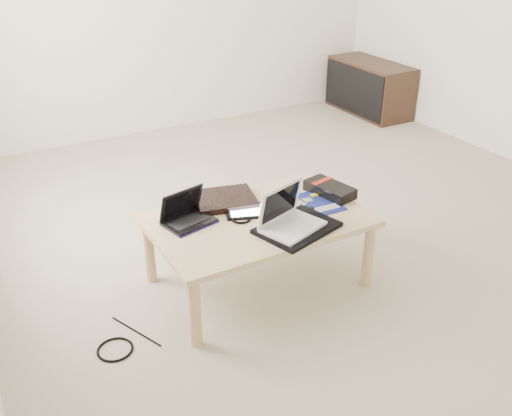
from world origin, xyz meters
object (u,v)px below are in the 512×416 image
coffee_table (258,226)px  gpu_box (330,189)px  media_cabinet (369,88)px  netbook (187,216)px  white_laptop (289,218)px

coffee_table → gpu_box: 0.49m
media_cabinet → netbook: netbook is taller
coffee_table → netbook: netbook is taller
media_cabinet → white_laptop: (-2.36, -2.23, 0.21)m
netbook → gpu_box: bearing=-6.4°
netbook → white_laptop: white_laptop is taller
media_cabinet → white_laptop: size_ratio=2.61×
media_cabinet → gpu_box: (-1.94, -2.00, 0.18)m
coffee_table → gpu_box: gpu_box is taller
netbook → media_cabinet: bearing=34.7°
media_cabinet → coffee_table: bearing=-139.8°
netbook → white_laptop: 0.51m
white_laptop → gpu_box: size_ratio=1.14×
netbook → gpu_box: (0.82, -0.09, -0.01)m
white_laptop → media_cabinet: bearing=43.4°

